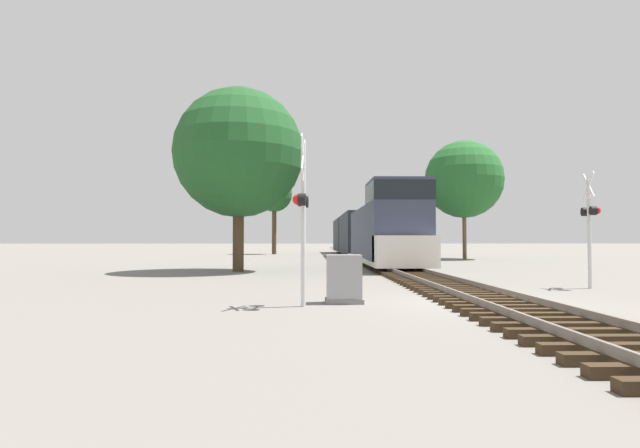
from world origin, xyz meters
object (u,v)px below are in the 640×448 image
at_px(tree_mid_background, 464,179).
at_px(crossing_signal_near, 302,208).
at_px(tree_far_right, 239,153).
at_px(tree_deep_background, 274,195).
at_px(relay_cabinet, 344,279).
at_px(crossing_signal_far, 590,218).
at_px(freight_train, 361,235).

bearing_deg(tree_mid_background, crossing_signal_near, -114.17).
xyz_separation_m(tree_far_right, tree_deep_background, (-0.33, 30.65, 0.62)).
bearing_deg(crossing_signal_near, relay_cabinet, 125.53).
xyz_separation_m(relay_cabinet, tree_deep_background, (-4.89, 43.46, 6.12)).
bearing_deg(tree_deep_background, crossing_signal_far, -71.31).
distance_m(tree_far_right, tree_deep_background, 30.66).
bearing_deg(tree_deep_background, crossing_signal_near, -85.05).
relative_size(freight_train, tree_mid_background, 4.34).
relative_size(relay_cabinet, tree_deep_background, 0.14).
xyz_separation_m(crossing_signal_far, tree_far_right, (-13.13, 9.13, 3.75)).
bearing_deg(freight_train, crossing_signal_far, -79.96).
xyz_separation_m(crossing_signal_far, tree_mid_background, (3.68, 25.37, 4.40)).
bearing_deg(tree_far_right, relay_cabinet, -70.40).
bearing_deg(crossing_signal_far, relay_cabinet, 121.62).
relative_size(freight_train, relay_cabinet, 34.98).
distance_m(crossing_signal_far, tree_far_right, 16.43).
distance_m(crossing_signal_near, relay_cabinet, 2.20).
bearing_deg(crossing_signal_far, tree_deep_background, 27.09).
bearing_deg(crossing_signal_far, crossing_signal_near, 122.52).
relative_size(crossing_signal_near, tree_mid_background, 0.42).
relative_size(crossing_signal_near, crossing_signal_far, 1.07).
bearing_deg(tree_mid_background, crossing_signal_far, -98.25).
bearing_deg(tree_deep_background, tree_mid_background, -40.06).
bearing_deg(crossing_signal_near, tree_mid_background, 160.52).
xyz_separation_m(relay_cabinet, tree_mid_background, (12.25, 29.04, 6.16)).
bearing_deg(freight_train, tree_far_right, -113.95).
relative_size(tree_far_right, tree_deep_background, 1.07).
relative_size(crossing_signal_near, tree_deep_background, 0.47).
bearing_deg(tree_far_right, freight_train, 66.05).
distance_m(crossing_signal_near, tree_mid_background, 32.82).
relative_size(tree_far_right, tree_mid_background, 0.94).
height_order(tree_mid_background, tree_deep_background, tree_mid_background).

